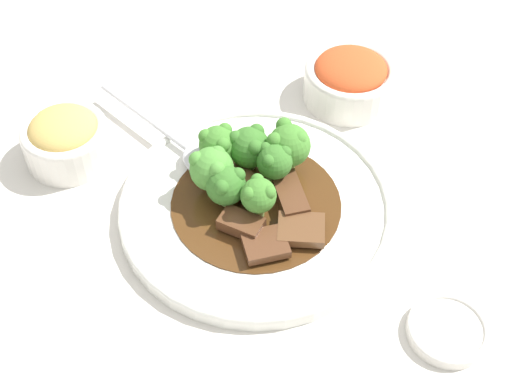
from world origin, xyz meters
name	(u,v)px	position (x,y,z in m)	size (l,w,h in m)	color
ground_plane	(256,212)	(0.00, 0.00, 0.00)	(4.00, 4.00, 0.00)	silver
main_plate	(256,207)	(0.00, 0.00, 0.01)	(0.30, 0.30, 0.02)	white
beef_strip_0	(265,244)	(-0.05, -0.04, 0.02)	(0.06, 0.06, 0.01)	#56331E
beef_strip_1	(241,224)	(-0.04, -0.01, 0.03)	(0.03, 0.05, 0.01)	#56331E
beef_strip_2	(301,229)	(-0.01, -0.06, 0.02)	(0.06, 0.06, 0.01)	brown
beef_strip_3	(290,195)	(0.02, -0.03, 0.03)	(0.06, 0.06, 0.01)	#56331E
beef_strip_4	(245,184)	(0.01, 0.02, 0.02)	(0.04, 0.06, 0.01)	brown
broccoli_floret_0	(218,144)	(0.02, 0.07, 0.05)	(0.04, 0.04, 0.05)	#7FA84C
broccoli_floret_1	(258,195)	(-0.01, -0.01, 0.05)	(0.04, 0.04, 0.05)	#8EB756
broccoli_floret_2	(274,161)	(0.04, 0.00, 0.05)	(0.04, 0.04, 0.05)	#8EB756
broccoli_floret_3	(249,147)	(0.04, 0.04, 0.05)	(0.05, 0.05, 0.05)	#7FA84C
broccoli_floret_4	(285,143)	(0.06, 0.00, 0.05)	(0.05, 0.05, 0.06)	#7FA84C
broccoli_floret_5	(226,185)	(-0.02, 0.03, 0.05)	(0.04, 0.04, 0.05)	#7FA84C
broccoli_floret_6	(212,168)	(-0.01, 0.05, 0.05)	(0.05, 0.05, 0.05)	#7FA84C
serving_spoon	(198,155)	(0.02, 0.09, 0.03)	(0.06, 0.23, 0.01)	silver
side_bowl_kimchi	(350,78)	(0.22, 0.01, 0.03)	(0.11, 0.11, 0.06)	white
side_bowl_appetizer	(66,138)	(-0.05, 0.23, 0.03)	(0.10, 0.10, 0.06)	white
sauce_dish	(448,330)	(-0.02, -0.24, 0.01)	(0.08, 0.08, 0.01)	white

